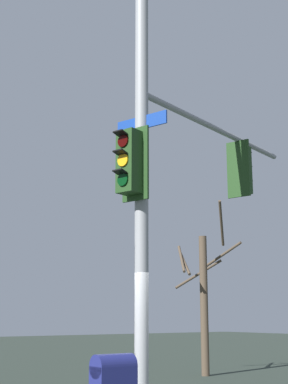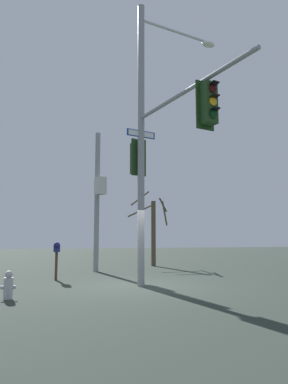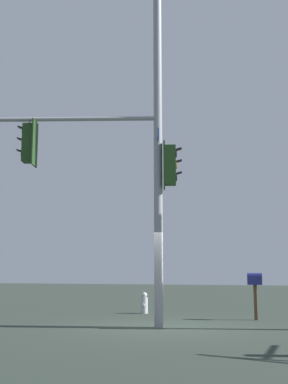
% 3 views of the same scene
% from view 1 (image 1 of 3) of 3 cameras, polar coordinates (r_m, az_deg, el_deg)
% --- Properties ---
extents(main_signal_pole_assembly, '(3.84, 6.28, 9.97)m').
position_cam_1_polar(main_signal_pole_assembly, '(10.84, 1.35, 6.38)').
color(main_signal_pole_assembly, gray).
rests_on(main_signal_pole_assembly, ground).
extents(mailbox, '(0.25, 0.44, 1.41)m').
position_cam_1_polar(mailbox, '(6.09, -3.11, -18.79)').
color(mailbox, '#4C3823').
rests_on(mailbox, ground).
extents(bare_tree_across_street, '(2.00, 2.08, 5.30)m').
position_cam_1_polar(bare_tree_across_street, '(18.04, 6.05, -10.23)').
color(bare_tree_across_street, '#4A3D2F').
rests_on(bare_tree_across_street, ground).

